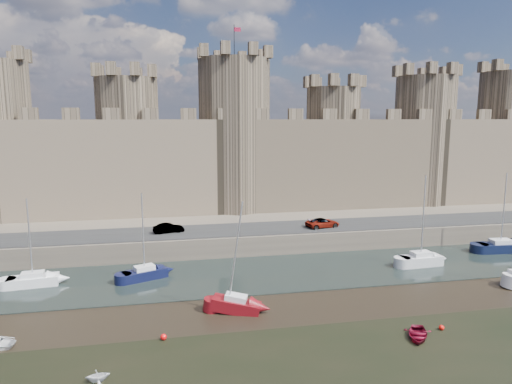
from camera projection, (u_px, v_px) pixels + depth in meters
water_channel at (250, 274)px, 49.22m from camera, size 160.00×12.00×0.08m
quay at (215, 203)px, 83.90m from camera, size 160.00×60.00×2.50m
road at (236, 230)px, 58.51m from camera, size 160.00×7.00×0.10m
castle at (218, 151)px, 70.48m from camera, size 108.50×11.00×29.00m
car_1 at (169, 228)px, 56.83m from camera, size 3.95×2.02×1.24m
car_2 at (323, 223)px, 59.90m from camera, size 3.92×1.78×1.11m
car_3 at (323, 223)px, 59.66m from camera, size 4.88×3.03×1.26m
sailboat_0 at (33, 280)px, 45.63m from camera, size 4.92×2.33×8.90m
sailboat_1 at (145, 273)px, 47.56m from camera, size 4.87×3.36×9.09m
sailboat_2 at (421, 259)px, 51.91m from camera, size 4.91×2.18×10.35m
sailboat_3 at (500, 246)px, 57.32m from camera, size 5.86×2.67×10.00m
sailboat_4 at (236, 304)px, 39.62m from camera, size 4.50×2.88×9.82m
dinghy_3 at (98, 376)px, 29.16m from camera, size 1.69×1.52×0.80m
dinghy_4 at (418, 335)px, 34.86m from camera, size 3.23×3.57×0.61m
buoy_1 at (164, 337)px, 34.67m from camera, size 0.48×0.48×0.48m
buoy_3 at (441, 328)px, 36.30m from camera, size 0.42×0.42×0.42m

